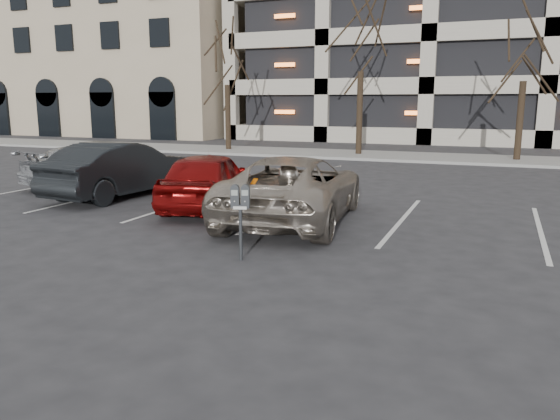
% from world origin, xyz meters
% --- Properties ---
extents(ground, '(140.00, 140.00, 0.00)m').
position_xyz_m(ground, '(0.00, 0.00, 0.00)').
color(ground, '#28282B').
rests_on(ground, ground).
extents(sidewalk, '(80.00, 4.00, 0.12)m').
position_xyz_m(sidewalk, '(0.00, 16.00, 0.06)').
color(sidewalk, gray).
rests_on(sidewalk, ground).
extents(stall_lines, '(16.90, 5.20, 0.00)m').
position_xyz_m(stall_lines, '(-1.40, 2.30, 0.01)').
color(stall_lines, silver).
rests_on(stall_lines, ground).
extents(office_building, '(26.00, 16.20, 15.00)m').
position_xyz_m(office_building, '(-28.00, 29.92, 7.49)').
color(office_building, tan).
rests_on(office_building, ground).
extents(tree_a, '(3.34, 3.34, 7.60)m').
position_xyz_m(tree_a, '(-10.00, 16.00, 5.49)').
color(tree_a, black).
rests_on(tree_a, ground).
extents(tree_b, '(3.87, 3.87, 8.79)m').
position_xyz_m(tree_b, '(-3.00, 16.00, 6.35)').
color(tree_b, black).
rests_on(tree_b, ground).
extents(tree_c, '(3.35, 3.35, 7.62)m').
position_xyz_m(tree_c, '(4.00, 16.00, 5.50)').
color(tree_c, black).
rests_on(tree_c, ground).
extents(parking_meter, '(0.34, 0.21, 1.25)m').
position_xyz_m(parking_meter, '(-0.55, -1.85, 0.96)').
color(parking_meter, black).
rests_on(parking_meter, ground).
extents(suv_silver, '(2.93, 5.41, 1.45)m').
position_xyz_m(suv_silver, '(-0.83, 1.36, 0.72)').
color(suv_silver, '#B0A595').
rests_on(suv_silver, ground).
extents(car_red, '(2.68, 4.44, 1.42)m').
position_xyz_m(car_red, '(-3.29, 1.92, 0.71)').
color(car_red, maroon).
rests_on(car_red, ground).
extents(car_dark, '(2.09, 4.74, 1.51)m').
position_xyz_m(car_dark, '(-6.36, 2.53, 0.76)').
color(car_dark, black).
rests_on(car_dark, ground).
extents(car_silver, '(2.77, 4.61, 1.25)m').
position_xyz_m(car_silver, '(-8.49, 3.81, 0.62)').
color(car_silver, '#AAADB1').
rests_on(car_silver, ground).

